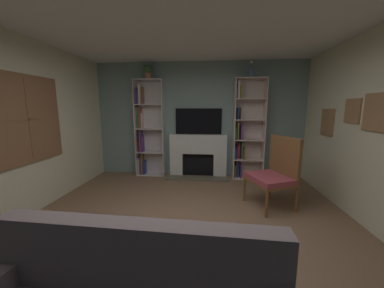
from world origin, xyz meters
name	(u,v)px	position (x,y,z in m)	size (l,w,h in m)	color
ground_plane	(183,244)	(0.00, 0.00, 0.00)	(6.65, 6.65, 0.00)	#826248
wall_back_accent	(199,120)	(0.00, 2.80, 1.33)	(4.97, 0.06, 2.67)	gray
fireplace	(198,155)	(0.00, 2.66, 0.52)	(1.44, 0.50, 1.00)	white
tv	(198,121)	(0.00, 2.74, 1.31)	(1.08, 0.06, 0.60)	black
bookshelf_left	(147,130)	(-1.23, 2.68, 1.10)	(0.68, 0.27, 2.26)	silver
bookshelf_right	(245,132)	(1.07, 2.65, 1.07)	(0.68, 0.34, 2.26)	beige
potted_plant	(148,71)	(-1.15, 2.62, 2.44)	(0.21, 0.21, 0.32)	#AD7554
vase_with_flowers	(251,72)	(1.15, 2.62, 2.39)	(0.11, 0.11, 0.36)	#516AA4
armchair	(275,172)	(1.36, 1.18, 0.58)	(0.80, 0.85, 1.16)	brown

